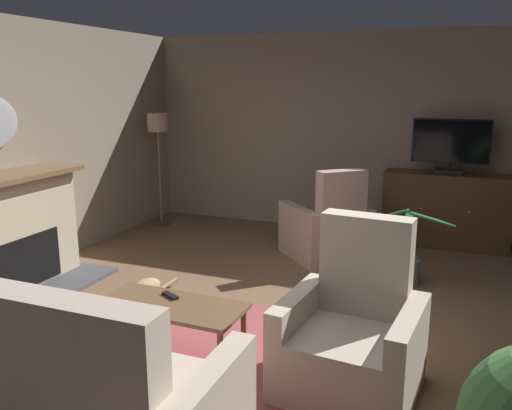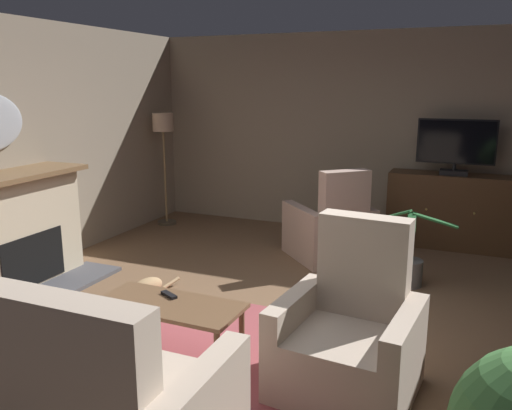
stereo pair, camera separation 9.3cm
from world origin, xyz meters
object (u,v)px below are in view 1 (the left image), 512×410
at_px(armchair_facing_sofa, 352,339).
at_px(armchair_by_fireplace, 327,230).
at_px(cat, 143,288).
at_px(tv_cabinet, 445,212).
at_px(coffee_table, 171,310).
at_px(television, 451,145).
at_px(sofa_floral, 99,402).
at_px(potted_plant_small_fern_corner, 406,265).
at_px(fireplace, 12,235).
at_px(floor_lamp, 158,136).
at_px(tv_remote, 170,296).

bearing_deg(armchair_facing_sofa, armchair_by_fireplace, 107.79).
bearing_deg(cat, tv_cabinet, 47.62).
bearing_deg(coffee_table, television, 65.05).
height_order(armchair_facing_sofa, cat, armchair_facing_sofa).
bearing_deg(cat, armchair_facing_sofa, -19.85).
distance_m(sofa_floral, potted_plant_small_fern_corner, 3.61).
xyz_separation_m(armchair_by_fireplace, cat, (-1.37, -1.86, -0.25)).
relative_size(coffee_table, sofa_floral, 0.76).
relative_size(fireplace, armchair_facing_sofa, 1.39).
distance_m(coffee_table, armchair_by_fireplace, 2.84).
height_order(television, armchair_facing_sofa, television).
xyz_separation_m(coffee_table, armchair_by_fireplace, (0.48, 2.80, -0.06)).
xyz_separation_m(armchair_facing_sofa, cat, (-2.23, 0.80, -0.27)).
bearing_deg(floor_lamp, tv_cabinet, 6.26).
bearing_deg(fireplace, armchair_by_fireplace, 38.49).
relative_size(potted_plant_small_fern_corner, cat, 1.33).
distance_m(tv_cabinet, television, 0.86).
distance_m(armchair_by_fireplace, floor_lamp, 2.91).
xyz_separation_m(fireplace, tv_remote, (2.15, -0.54, -0.11)).
distance_m(coffee_table, armchair_facing_sofa, 1.34).
bearing_deg(television, cat, -132.91).
distance_m(armchair_by_fireplace, armchair_facing_sofa, 2.80).
bearing_deg(tv_remote, coffee_table, 150.99).
relative_size(tv_remote, armchair_facing_sofa, 0.15).
bearing_deg(sofa_floral, potted_plant_small_fern_corner, 69.40).
relative_size(tv_remote, floor_lamp, 0.10).
height_order(coffee_table, cat, coffee_table).
relative_size(tv_cabinet, coffee_table, 1.39).
bearing_deg(tv_cabinet, cat, -132.38).
bearing_deg(floor_lamp, armchair_facing_sofa, -42.81).
distance_m(coffee_table, floor_lamp, 4.16).
distance_m(fireplace, coffee_table, 2.32).
relative_size(coffee_table, floor_lamp, 0.68).
bearing_deg(cat, potted_plant_small_fern_corner, 29.47).
relative_size(sofa_floral, floor_lamp, 0.89).
bearing_deg(television, armchair_by_fireplace, -142.37).
distance_m(sofa_floral, armchair_facing_sofa, 1.68).
bearing_deg(potted_plant_small_fern_corner, cat, -150.53).
height_order(television, cat, television).
xyz_separation_m(television, armchair_by_fireplace, (-1.28, -0.99, -0.97)).
height_order(television, sofa_floral, television).
relative_size(tv_cabinet, floor_lamp, 0.94).
distance_m(coffee_table, potted_plant_small_fern_corner, 2.70).
height_order(tv_cabinet, armchair_by_fireplace, armchair_by_fireplace).
height_order(coffee_table, sofa_floral, sofa_floral).
relative_size(tv_cabinet, tv_remote, 9.12).
relative_size(sofa_floral, armchair_facing_sofa, 1.26).
distance_m(television, sofa_floral, 5.23).
bearing_deg(armchair_facing_sofa, tv_remote, -179.21).
relative_size(fireplace, armchair_by_fireplace, 1.33).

